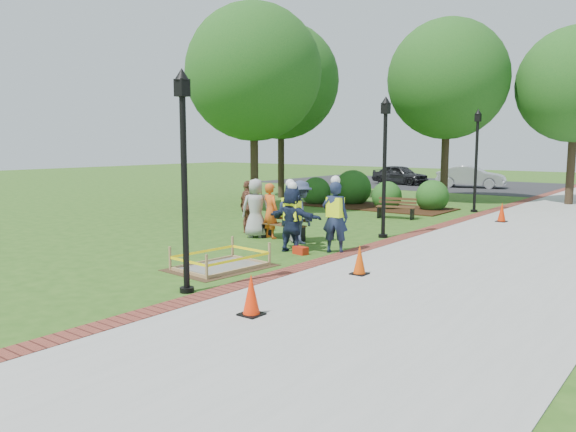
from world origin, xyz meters
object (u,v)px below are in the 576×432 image
Objects in this scene: wet_concrete_pad at (221,258)px; lamp_near at (184,164)px; hivis_worker_c at (290,214)px; hivis_worker_a at (292,217)px; hivis_worker_b at (335,215)px; bench_near at (283,231)px; cone_front at (251,296)px.

lamp_near is at bearing -63.22° from wet_concrete_pad.
lamp_near reaches higher than wet_concrete_pad.
lamp_near is at bearing -76.38° from hivis_worker_c.
lamp_near is 2.27× the size of hivis_worker_a.
wet_concrete_pad is 1.20× the size of hivis_worker_b.
hivis_worker_c reaches higher than wet_concrete_pad.
hivis_worker_b is at bearing 70.54° from wet_concrete_pad.
bench_near is at bearing 107.10° from wet_concrete_pad.
hivis_worker_b is (1.11, 3.14, 0.77)m from wet_concrete_pad.
bench_near is 2.53m from hivis_worker_b.
bench_near is 1.56m from hivis_worker_c.
hivis_worker_a is 1.13m from hivis_worker_b.
hivis_worker_b reaches higher than hivis_worker_c.
wet_concrete_pad is 1.30× the size of hivis_worker_a.
wet_concrete_pad is 2.65m from hivis_worker_a.
hivis_worker_c is (-0.19, 2.90, 0.71)m from wet_concrete_pad.
wet_concrete_pad is 3.42m from hivis_worker_b.
lamp_near reaches higher than hivis_worker_c.
hivis_worker_a is 0.92× the size of hivis_worker_b.
bench_near is 2.09× the size of cone_front.
wet_concrete_pad is at bearing -72.90° from bench_near.
wet_concrete_pad is at bearing -86.19° from hivis_worker_c.
wet_concrete_pad is at bearing 142.12° from cone_front.
cone_front is 5.67m from hivis_worker_a.
wet_concrete_pad is at bearing -93.23° from hivis_worker_a.
hivis_worker_b is (-1.87, 5.46, 0.66)m from cone_front.
bench_near reaches higher than cone_front.
hivis_worker_b reaches higher than cone_front.
cone_front is at bearing -56.05° from bench_near.
hivis_worker_a is 0.98× the size of hivis_worker_c.
bench_near is at bearing 135.70° from hivis_worker_c.
bench_near is 0.35× the size of lamp_near.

